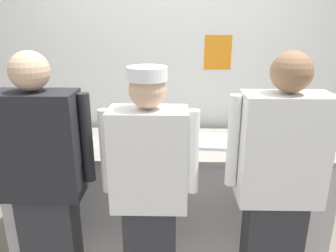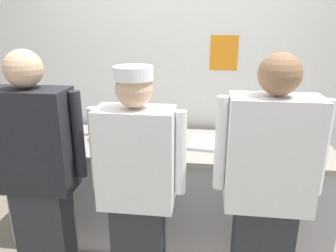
{
  "view_description": "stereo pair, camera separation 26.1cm",
  "coord_description": "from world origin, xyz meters",
  "px_view_note": "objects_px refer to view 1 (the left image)",
  "views": [
    {
      "loc": [
        0.06,
        -2.11,
        1.87
      ],
      "look_at": [
        0.0,
        0.37,
        1.05
      ],
      "focal_mm": 34.34,
      "sensor_mm": 36.0,
      "label": 1
    },
    {
      "loc": [
        0.32,
        -2.09,
        1.87
      ],
      "look_at": [
        0.0,
        0.37,
        1.05
      ],
      "focal_mm": 34.34,
      "sensor_mm": 36.0,
      "label": 2
    }
  ],
  "objects_px": {
    "squeeze_bottle_secondary": "(275,127)",
    "ramekin_orange_sauce": "(151,142)",
    "chef_near_left": "(45,183)",
    "mixing_bowl_steel": "(53,135)",
    "chef_center": "(150,192)",
    "ramekin_green_sauce": "(120,132)",
    "sheet_tray": "(221,142)",
    "chefs_knife": "(293,149)",
    "squeeze_bottle_spare": "(88,127)",
    "ramekin_yellow_sauce": "(90,140)",
    "squeeze_bottle_primary": "(262,133)",
    "chef_far_right": "(277,188)",
    "plate_stack_front": "(130,138)"
  },
  "relations": [
    {
      "from": "mixing_bowl_steel",
      "to": "squeeze_bottle_primary",
      "type": "relative_size",
      "value": 1.76
    },
    {
      "from": "mixing_bowl_steel",
      "to": "sheet_tray",
      "type": "relative_size",
      "value": 0.62
    },
    {
      "from": "squeeze_bottle_spare",
      "to": "sheet_tray",
      "type": "bearing_deg",
      "value": -5.2
    },
    {
      "from": "plate_stack_front",
      "to": "ramekin_orange_sauce",
      "type": "xyz_separation_m",
      "value": [
        0.18,
        -0.07,
        -0.01
      ]
    },
    {
      "from": "chef_near_left",
      "to": "chefs_knife",
      "type": "bearing_deg",
      "value": 19.0
    },
    {
      "from": "mixing_bowl_steel",
      "to": "squeeze_bottle_primary",
      "type": "bearing_deg",
      "value": 0.24
    },
    {
      "from": "ramekin_orange_sauce",
      "to": "ramekin_green_sauce",
      "type": "bearing_deg",
      "value": 139.41
    },
    {
      "from": "ramekin_orange_sauce",
      "to": "chef_center",
      "type": "bearing_deg",
      "value": -86.33
    },
    {
      "from": "squeeze_bottle_spare",
      "to": "squeeze_bottle_secondary",
      "type": "bearing_deg",
      "value": 2.47
    },
    {
      "from": "chef_near_left",
      "to": "squeeze_bottle_secondary",
      "type": "relative_size",
      "value": 9.36
    },
    {
      "from": "ramekin_yellow_sauce",
      "to": "ramekin_orange_sauce",
      "type": "height_order",
      "value": "ramekin_orange_sauce"
    },
    {
      "from": "chef_near_left",
      "to": "mixing_bowl_steel",
      "type": "xyz_separation_m",
      "value": [
        -0.22,
        0.75,
        0.04
      ]
    },
    {
      "from": "squeeze_bottle_spare",
      "to": "chef_near_left",
      "type": "bearing_deg",
      "value": -93.74
    },
    {
      "from": "squeeze_bottle_secondary",
      "to": "chefs_knife",
      "type": "xyz_separation_m",
      "value": [
        0.05,
        -0.31,
        -0.08
      ]
    },
    {
      "from": "chef_center",
      "to": "chef_far_right",
      "type": "bearing_deg",
      "value": -0.7
    },
    {
      "from": "ramekin_orange_sauce",
      "to": "ramekin_green_sauce",
      "type": "relative_size",
      "value": 0.87
    },
    {
      "from": "plate_stack_front",
      "to": "squeeze_bottle_secondary",
      "type": "bearing_deg",
      "value": 7.59
    },
    {
      "from": "chef_far_right",
      "to": "ramekin_green_sauce",
      "type": "xyz_separation_m",
      "value": [
        -1.11,
        0.97,
        0.0
      ]
    },
    {
      "from": "plate_stack_front",
      "to": "chefs_knife",
      "type": "bearing_deg",
      "value": -6.41
    },
    {
      "from": "plate_stack_front",
      "to": "squeeze_bottle_secondary",
      "type": "height_order",
      "value": "squeeze_bottle_secondary"
    },
    {
      "from": "chefs_knife",
      "to": "chef_near_left",
      "type": "bearing_deg",
      "value": -161.0
    },
    {
      "from": "chef_near_left",
      "to": "squeeze_bottle_secondary",
      "type": "xyz_separation_m",
      "value": [
        1.69,
        0.91,
        0.07
      ]
    },
    {
      "from": "chef_center",
      "to": "sheet_tray",
      "type": "xyz_separation_m",
      "value": [
        0.54,
        0.77,
        0.03
      ]
    },
    {
      "from": "ramekin_yellow_sauce",
      "to": "ramekin_orange_sauce",
      "type": "bearing_deg",
      "value": -5.1
    },
    {
      "from": "chef_center",
      "to": "chef_near_left",
      "type": "bearing_deg",
      "value": 177.37
    },
    {
      "from": "chef_far_right",
      "to": "chefs_knife",
      "type": "bearing_deg",
      "value": 63.96
    },
    {
      "from": "ramekin_yellow_sauce",
      "to": "squeeze_bottle_primary",
      "type": "bearing_deg",
      "value": 1.34
    },
    {
      "from": "squeeze_bottle_secondary",
      "to": "squeeze_bottle_spare",
      "type": "distance_m",
      "value": 1.63
    },
    {
      "from": "squeeze_bottle_secondary",
      "to": "ramekin_orange_sauce",
      "type": "distance_m",
      "value": 1.1
    },
    {
      "from": "chefs_knife",
      "to": "ramekin_orange_sauce",
      "type": "bearing_deg",
      "value": 176.04
    },
    {
      "from": "ramekin_green_sauce",
      "to": "chefs_knife",
      "type": "relative_size",
      "value": 0.33
    },
    {
      "from": "plate_stack_front",
      "to": "chefs_knife",
      "type": "distance_m",
      "value": 1.32
    },
    {
      "from": "chef_near_left",
      "to": "chefs_knife",
      "type": "relative_size",
      "value": 6.24
    },
    {
      "from": "squeeze_bottle_secondary",
      "to": "chef_far_right",
      "type": "bearing_deg",
      "value": -105.16
    },
    {
      "from": "chef_near_left",
      "to": "ramekin_yellow_sauce",
      "type": "xyz_separation_m",
      "value": [
        0.1,
        0.72,
        0.0
      ]
    },
    {
      "from": "sheet_tray",
      "to": "ramekin_yellow_sauce",
      "type": "relative_size",
      "value": 6.23
    },
    {
      "from": "ramekin_green_sauce",
      "to": "squeeze_bottle_spare",
      "type": "bearing_deg",
      "value": -161.79
    },
    {
      "from": "squeeze_bottle_secondary",
      "to": "chefs_knife",
      "type": "bearing_deg",
      "value": -80.32
    },
    {
      "from": "mixing_bowl_steel",
      "to": "chefs_knife",
      "type": "xyz_separation_m",
      "value": [
        1.96,
        -0.15,
        -0.05
      ]
    },
    {
      "from": "mixing_bowl_steel",
      "to": "plate_stack_front",
      "type": "bearing_deg",
      "value": -0.17
    },
    {
      "from": "chef_far_right",
      "to": "ramekin_yellow_sauce",
      "type": "height_order",
      "value": "chef_far_right"
    },
    {
      "from": "squeeze_bottle_secondary",
      "to": "ramekin_orange_sauce",
      "type": "xyz_separation_m",
      "value": [
        -1.08,
        -0.24,
        -0.06
      ]
    },
    {
      "from": "ramekin_yellow_sauce",
      "to": "chef_center",
      "type": "bearing_deg",
      "value": -53.77
    },
    {
      "from": "chef_center",
      "to": "sheet_tray",
      "type": "bearing_deg",
      "value": 55.0
    },
    {
      "from": "mixing_bowl_steel",
      "to": "squeeze_bottle_secondary",
      "type": "bearing_deg",
      "value": 4.97
    },
    {
      "from": "chef_near_left",
      "to": "mixing_bowl_steel",
      "type": "distance_m",
      "value": 0.78
    },
    {
      "from": "squeeze_bottle_spare",
      "to": "ramekin_green_sauce",
      "type": "distance_m",
      "value": 0.29
    },
    {
      "from": "squeeze_bottle_primary",
      "to": "squeeze_bottle_secondary",
      "type": "distance_m",
      "value": 0.22
    },
    {
      "from": "squeeze_bottle_spare",
      "to": "ramekin_green_sauce",
      "type": "xyz_separation_m",
      "value": [
        0.26,
        0.09,
        -0.08
      ]
    },
    {
      "from": "chef_center",
      "to": "squeeze_bottle_spare",
      "type": "xyz_separation_m",
      "value": [
        -0.6,
        0.87,
        0.12
      ]
    }
  ]
}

